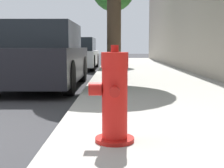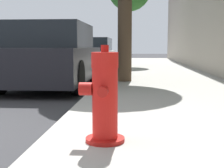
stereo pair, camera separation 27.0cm
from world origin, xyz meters
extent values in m
cube|color=#99968E|center=(3.18, 0.00, 0.07)|extent=(3.08, 40.00, 0.15)
cylinder|color=#A91511|center=(2.25, -0.10, 0.16)|extent=(0.34, 0.34, 0.04)
cylinder|color=red|center=(2.25, -0.10, 0.49)|extent=(0.22, 0.22, 0.61)
cylinder|color=red|center=(2.25, -0.10, 0.86)|extent=(0.23, 0.23, 0.13)
cylinder|color=#A91511|center=(2.25, -0.10, 0.95)|extent=(0.07, 0.07, 0.06)
cylinder|color=#A91511|center=(2.25, -0.26, 0.61)|extent=(0.08, 0.09, 0.08)
cylinder|color=#A91511|center=(2.25, 0.06, 0.61)|extent=(0.08, 0.09, 0.08)
cylinder|color=#A91511|center=(2.08, -0.10, 0.61)|extent=(0.11, 0.11, 0.11)
cube|color=black|center=(0.52, 4.65, 0.57)|extent=(1.79, 4.07, 0.75)
cube|color=black|center=(0.52, 4.49, 1.23)|extent=(1.65, 2.24, 0.56)
cylinder|color=black|center=(-0.29, 5.91, 0.35)|extent=(0.20, 0.70, 0.70)
cylinder|color=black|center=(1.34, 5.91, 0.35)|extent=(0.20, 0.70, 0.70)
cylinder|color=black|center=(1.34, 3.39, 0.35)|extent=(0.20, 0.70, 0.70)
cube|color=silver|center=(0.55, 10.77, 0.48)|extent=(1.81, 4.12, 0.61)
cube|color=black|center=(0.55, 10.61, 1.07)|extent=(1.66, 2.26, 0.55)
cylinder|color=black|center=(-0.28, 12.05, 0.32)|extent=(0.20, 0.65, 0.65)
cylinder|color=black|center=(1.37, 12.05, 0.32)|extent=(0.20, 0.65, 0.65)
cylinder|color=black|center=(-0.28, 9.49, 0.32)|extent=(0.20, 0.65, 0.65)
cylinder|color=black|center=(1.37, 9.49, 0.32)|extent=(0.20, 0.65, 0.65)
cylinder|color=#423323|center=(2.23, 4.76, 1.47)|extent=(0.34, 0.34, 2.64)
cylinder|color=#423323|center=(2.19, 10.89, 1.47)|extent=(0.22, 0.22, 2.64)
camera|label=1|loc=(2.25, -2.75, 0.97)|focal=50.00mm
camera|label=2|loc=(2.52, -2.74, 0.97)|focal=50.00mm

